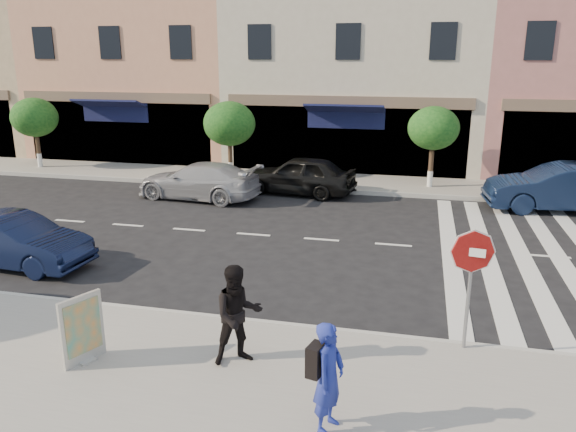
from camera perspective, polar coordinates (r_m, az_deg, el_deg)
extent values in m
plane|color=black|center=(12.20, 0.16, -8.26)|extent=(120.00, 120.00, 0.00)
cube|color=gray|center=(9.00, -5.50, -17.45)|extent=(60.00, 4.50, 0.15)
cube|color=gray|center=(22.52, 6.50, 3.33)|extent=(60.00, 3.00, 0.15)
cube|color=tan|center=(30.99, -13.45, 19.40)|extent=(10.00, 9.00, 14.00)
cube|color=beige|center=(27.99, 7.36, 17.00)|extent=(11.00, 9.00, 11.00)
cylinder|color=#473323|center=(27.50, -24.03, 6.29)|extent=(0.18, 0.18, 1.65)
cylinder|color=silver|center=(27.59, -23.90, 5.22)|extent=(0.20, 0.20, 0.60)
ellipsoid|color=#134215|center=(27.33, -24.36, 9.12)|extent=(2.00, 2.00, 1.70)
cylinder|color=#473323|center=(23.25, -5.88, 5.95)|extent=(0.18, 0.18, 1.60)
cylinder|color=silver|center=(23.34, -5.85, 4.75)|extent=(0.20, 0.20, 0.60)
ellipsoid|color=#134215|center=(23.05, -5.98, 9.32)|extent=(2.10, 2.10, 1.79)
cylinder|color=#473323|center=(22.00, 14.32, 5.10)|extent=(0.18, 0.18, 1.71)
cylinder|color=silver|center=(22.11, 14.22, 3.69)|extent=(0.20, 0.20, 0.60)
ellipsoid|color=#134215|center=(21.79, 14.57, 8.64)|extent=(1.90, 1.90, 1.62)
cylinder|color=gray|center=(10.02, 17.86, -7.71)|extent=(0.07, 0.07, 1.95)
cylinder|color=white|center=(9.73, 18.26, -3.43)|extent=(0.75, 0.14, 0.76)
cylinder|color=#9E1411|center=(9.71, 18.27, -3.47)|extent=(0.70, 0.14, 0.71)
cube|color=white|center=(9.68, 18.29, -3.52)|extent=(0.40, 0.08, 0.14)
imported|color=navy|center=(7.74, 4.19, -16.02)|extent=(0.50, 0.64, 1.56)
imported|color=black|center=(9.23, -5.12, -9.97)|extent=(1.03, 0.97, 1.68)
cube|color=beige|center=(10.16, -19.86, -13.59)|extent=(0.36, 0.36, 0.04)
cube|color=beige|center=(9.90, -20.18, -10.74)|extent=(0.37, 0.72, 1.17)
cube|color=#D88C3F|center=(9.85, -20.08, -10.58)|extent=(0.28, 0.58, 0.90)
imported|color=black|center=(15.27, -26.10, -2.30)|extent=(3.97, 1.66, 1.28)
imported|color=#A3A3A8|center=(20.42, -9.09, 3.56)|extent=(4.68, 2.35, 1.31)
imported|color=black|center=(20.83, 1.11, 4.18)|extent=(4.38, 2.25, 1.43)
imported|color=black|center=(20.61, 25.96, 2.59)|extent=(4.90, 2.17, 1.56)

